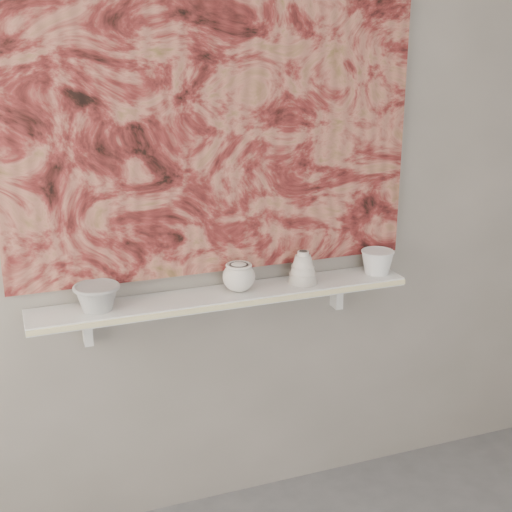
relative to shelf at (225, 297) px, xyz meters
name	(u,v)px	position (x,y,z in m)	size (l,w,h in m)	color
wall_back	(215,174)	(0.00, 0.09, 0.44)	(3.60, 3.60, 0.00)	slate
shelf	(225,297)	(0.00, 0.00, 0.00)	(1.40, 0.18, 0.03)	silver
shelf_stripe	(233,306)	(0.00, -0.09, 0.00)	(1.40, 0.01, 0.02)	beige
bracket_left	(87,328)	(-0.49, 0.06, -0.07)	(0.03, 0.06, 0.12)	silver
bracket_right	(337,293)	(0.49, 0.06, -0.07)	(0.03, 0.06, 0.12)	silver
painting	(215,121)	(0.00, 0.08, 0.62)	(1.50, 0.03, 1.10)	maroon
house_motif	(330,198)	(0.45, 0.07, 0.32)	(0.09, 0.00, 0.08)	black
bowl_grey	(97,297)	(-0.46, 0.00, 0.06)	(0.16, 0.16, 0.09)	#9A9A97
cup_cream	(239,277)	(0.06, 0.00, 0.07)	(0.12, 0.12, 0.11)	beige
bell_vessel	(303,267)	(0.31, 0.00, 0.08)	(0.11, 0.11, 0.12)	beige
bowl_white	(377,261)	(0.63, 0.00, 0.06)	(0.13, 0.13, 0.09)	white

